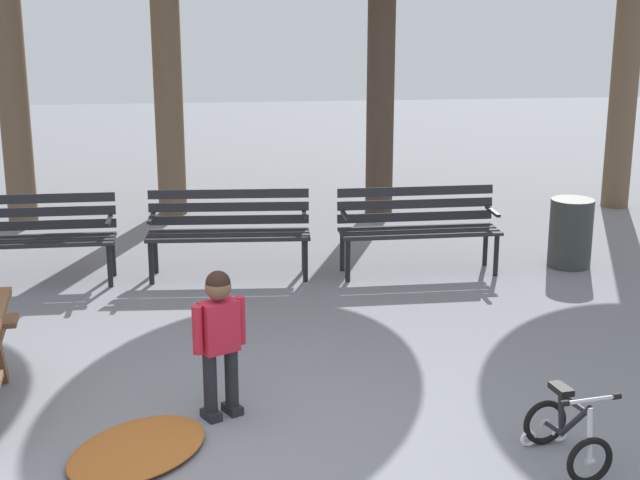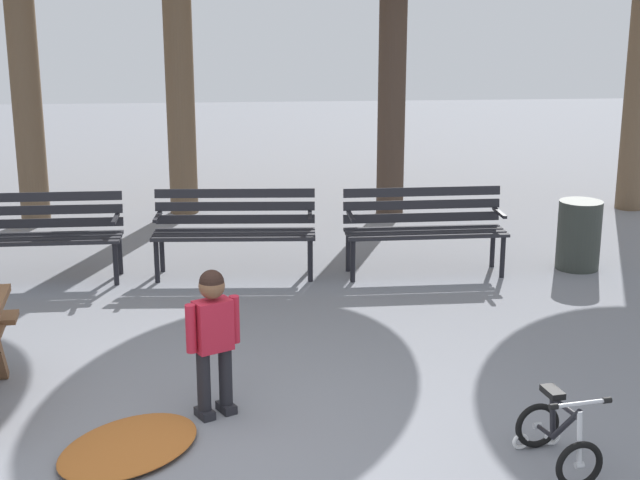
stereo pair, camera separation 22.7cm
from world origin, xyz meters
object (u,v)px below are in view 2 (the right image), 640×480
(park_bench_far_left, at_px, (39,229))
(trash_bin, at_px, (579,235))
(kids_bicycle, at_px, (558,436))
(park_bench_left, at_px, (235,225))
(park_bench_right, at_px, (424,223))
(child_standing, at_px, (213,331))

(park_bench_far_left, distance_m, trash_bin, 5.41)
(kids_bicycle, bearing_deg, park_bench_left, 115.72)
(kids_bicycle, bearing_deg, park_bench_far_left, 133.58)
(park_bench_far_left, bearing_deg, trash_bin, -0.66)
(park_bench_left, relative_size, park_bench_right, 1.01)
(child_standing, relative_size, trash_bin, 1.45)
(park_bench_left, bearing_deg, trash_bin, -1.21)
(park_bench_right, relative_size, kids_bicycle, 2.66)
(park_bench_left, xyz_separation_m, kids_bicycle, (1.97, -4.08, -0.31))
(park_bench_right, bearing_deg, kids_bicycle, -88.95)
(park_bench_right, bearing_deg, park_bench_far_left, 179.01)
(park_bench_far_left, height_order, kids_bicycle, park_bench_far_left)
(park_bench_right, bearing_deg, park_bench_left, 177.67)
(park_bench_far_left, distance_m, child_standing, 3.66)
(park_bench_right, height_order, trash_bin, park_bench_right)
(trash_bin, bearing_deg, kids_bicycle, -110.93)
(park_bench_right, distance_m, kids_bicycle, 4.02)
(trash_bin, bearing_deg, park_bench_far_left, 179.34)
(park_bench_far_left, bearing_deg, kids_bicycle, -46.42)
(kids_bicycle, bearing_deg, park_bench_right, 91.05)
(trash_bin, bearing_deg, park_bench_left, 178.79)
(park_bench_left, height_order, child_standing, child_standing)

